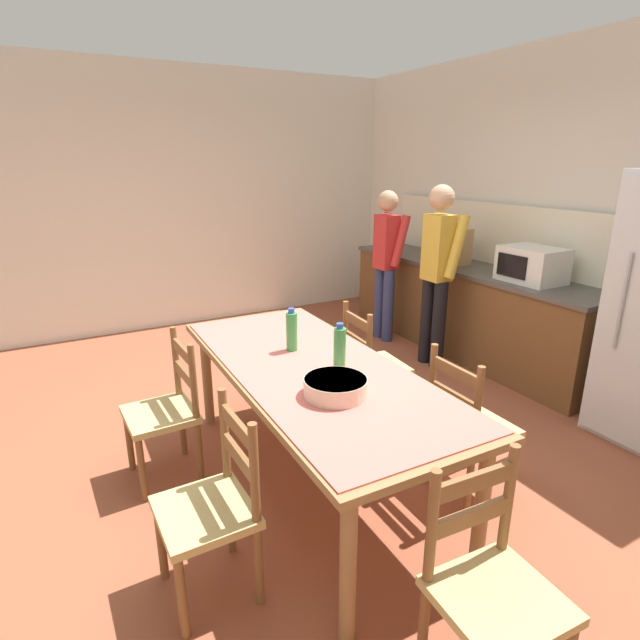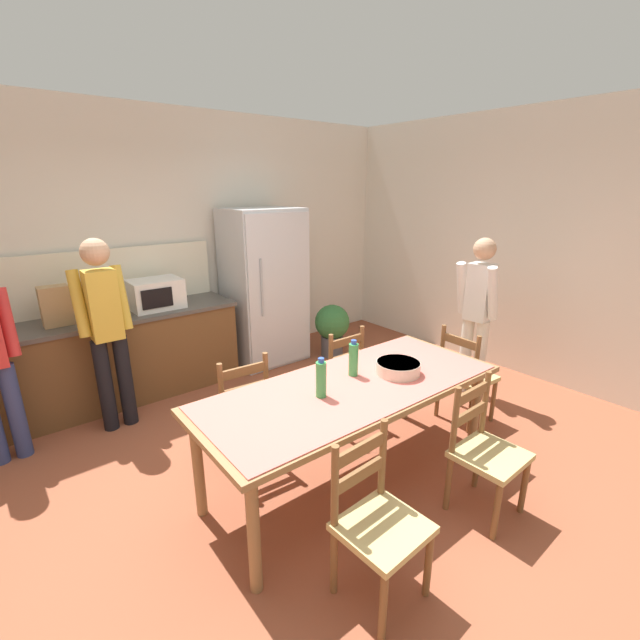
% 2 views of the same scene
% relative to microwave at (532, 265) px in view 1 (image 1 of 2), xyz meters
% --- Properties ---
extents(ground_plane, '(8.32, 8.32, 0.00)m').
position_rel_microwave_xyz_m(ground_plane, '(0.16, -2.21, -1.04)').
color(ground_plane, brown).
extents(wall_back, '(6.52, 0.12, 2.90)m').
position_rel_microwave_xyz_m(wall_back, '(0.16, 0.45, 0.41)').
color(wall_back, silver).
rests_on(wall_back, ground).
extents(wall_left, '(0.12, 5.20, 2.90)m').
position_rel_microwave_xyz_m(wall_left, '(-3.10, -2.21, 0.41)').
color(wall_left, silver).
rests_on(wall_left, ground).
extents(kitchen_counter, '(3.02, 0.66, 0.89)m').
position_rel_microwave_xyz_m(kitchen_counter, '(-0.76, 0.02, -0.59)').
color(kitchen_counter, brown).
rests_on(kitchen_counter, ground).
extents(counter_splashback, '(2.98, 0.03, 0.60)m').
position_rel_microwave_xyz_m(counter_splashback, '(-0.75, 0.33, 0.15)').
color(counter_splashback, '#EFE8CB').
rests_on(counter_splashback, kitchen_counter).
extents(microwave, '(0.50, 0.39, 0.30)m').
position_rel_microwave_xyz_m(microwave, '(0.00, 0.00, 0.00)').
color(microwave, white).
rests_on(microwave, kitchen_counter).
extents(paper_bag, '(0.24, 0.16, 0.36)m').
position_rel_microwave_xyz_m(paper_bag, '(-0.89, -0.01, 0.03)').
color(paper_bag, tan).
rests_on(paper_bag, kitchen_counter).
extents(dining_table, '(2.23, 0.95, 0.78)m').
position_rel_microwave_xyz_m(dining_table, '(0.50, -2.41, -0.33)').
color(dining_table, olive).
rests_on(dining_table, ground).
extents(bottle_near_centre, '(0.07, 0.07, 0.27)m').
position_rel_microwave_xyz_m(bottle_near_centre, '(0.22, -2.41, -0.13)').
color(bottle_near_centre, green).
rests_on(bottle_near_centre, dining_table).
extents(bottle_off_centre, '(0.07, 0.07, 0.27)m').
position_rel_microwave_xyz_m(bottle_off_centre, '(0.61, -2.30, -0.13)').
color(bottle_off_centre, green).
rests_on(bottle_off_centre, dining_table).
extents(serving_bowl, '(0.32, 0.32, 0.09)m').
position_rel_microwave_xyz_m(serving_bowl, '(0.89, -2.48, -0.21)').
color(serving_bowl, beige).
rests_on(serving_bowl, dining_table).
extents(chair_side_near_left, '(0.44, 0.42, 0.91)m').
position_rel_microwave_xyz_m(chair_side_near_left, '(-0.01, -3.15, -0.60)').
color(chair_side_near_left, brown).
rests_on(chair_side_near_left, ground).
extents(chair_side_far_left, '(0.45, 0.43, 0.91)m').
position_rel_microwave_xyz_m(chair_side_far_left, '(0.01, -1.65, -0.60)').
color(chair_side_far_left, brown).
rests_on(chair_side_far_left, ground).
extents(chair_head_end, '(0.42, 0.44, 0.91)m').
position_rel_microwave_xyz_m(chair_head_end, '(1.90, -2.43, -0.60)').
color(chair_head_end, brown).
rests_on(chair_head_end, ground).
extents(chair_side_far_right, '(0.43, 0.41, 0.91)m').
position_rel_microwave_xyz_m(chair_side_far_right, '(1.01, -1.67, -0.60)').
color(chair_side_far_right, brown).
rests_on(chair_side_far_right, ground).
extents(chair_side_near_right, '(0.43, 0.41, 0.91)m').
position_rel_microwave_xyz_m(chair_side_near_right, '(0.99, -3.17, -0.60)').
color(chair_side_near_right, brown).
rests_on(chair_side_near_right, ground).
extents(person_at_sink, '(0.40, 0.28, 1.61)m').
position_rel_microwave_xyz_m(person_at_sink, '(-1.43, -0.50, -0.14)').
color(person_at_sink, navy).
rests_on(person_at_sink, ground).
extents(person_at_counter, '(0.43, 0.29, 1.70)m').
position_rel_microwave_xyz_m(person_at_counter, '(-0.61, -0.52, -0.09)').
color(person_at_counter, black).
rests_on(person_at_counter, ground).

